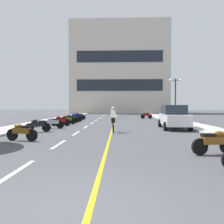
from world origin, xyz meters
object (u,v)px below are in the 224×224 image
object	(u,v)px
motorcycle_5	(61,121)
cyclist_rider	(113,119)
motorcycle_6	(67,119)
motorcycle_11	(147,115)
street_lamp_mid	(175,89)
parked_car_near	(174,117)
motorcycle_2	(22,132)
motorcycle_8	(75,117)
motorcycle_1	(214,141)
motorcycle_4	(53,122)
motorcycle_9	(75,117)
motorcycle_7	(71,118)
motorcycle_10	(79,116)
motorcycle_3	(38,125)

from	to	relation	value
motorcycle_5	cyclist_rider	distance (m)	6.37
motorcycle_6	motorcycle_11	size ratio (longest dim) A/B	0.99
street_lamp_mid	parked_car_near	xyz separation A→B (m)	(-2.13, -7.63, -2.69)
motorcycle_2	motorcycle_8	xyz separation A→B (m)	(-0.07, 13.19, 0.00)
parked_car_near	motorcycle_5	distance (m)	9.52
motorcycle_5	motorcycle_6	world-z (taller)	same
parked_car_near	motorcycle_2	bearing A→B (deg)	-146.65
street_lamp_mid	motorcycle_1	world-z (taller)	street_lamp_mid
parked_car_near	motorcycle_4	distance (m)	9.35
motorcycle_5	cyclist_rider	xyz separation A→B (m)	(4.72, -4.26, 0.41)
motorcycle_9	cyclist_rider	xyz separation A→B (m)	(4.82, -11.06, 0.41)
motorcycle_8	motorcycle_4	bearing A→B (deg)	-91.45
motorcycle_8	parked_car_near	bearing A→B (deg)	-38.26
street_lamp_mid	parked_car_near	distance (m)	8.37
motorcycle_6	motorcycle_7	bearing A→B (deg)	90.28
street_lamp_mid	motorcycle_11	world-z (taller)	street_lamp_mid
street_lamp_mid	motorcycle_10	world-z (taller)	street_lamp_mid
motorcycle_7	cyclist_rider	xyz separation A→B (m)	(4.61, -7.76, 0.41)
motorcycle_1	motorcycle_6	bearing A→B (deg)	124.06
parked_car_near	motorcycle_2	distance (m)	10.88
motorcycle_1	motorcycle_2	size ratio (longest dim) A/B	1.00
motorcycle_10	cyclist_rider	bearing A→B (deg)	-69.67
motorcycle_6	motorcycle_2	bearing A→B (deg)	-89.31
motorcycle_5	motorcycle_6	distance (m)	1.84
motorcycle_5	motorcycle_10	bearing A→B (deg)	90.00
motorcycle_9	motorcycle_7	bearing A→B (deg)	-86.34
motorcycle_9	motorcycle_10	world-z (taller)	same
motorcycle_2	motorcycle_4	xyz separation A→B (m)	(-0.25, 5.82, 0.00)
motorcycle_1	motorcycle_10	distance (m)	20.93
motorcycle_5	motorcycle_1	bearing A→B (deg)	-51.23
motorcycle_11	motorcycle_3	bearing A→B (deg)	-121.22
parked_car_near	motorcycle_3	distance (m)	9.96
motorcycle_5	motorcycle_11	world-z (taller)	same
motorcycle_6	cyclist_rider	bearing A→B (deg)	-52.92
motorcycle_4	motorcycle_9	world-z (taller)	same
motorcycle_5	motorcycle_6	size ratio (longest dim) A/B	1.03
motorcycle_4	motorcycle_3	bearing A→B (deg)	-98.38
street_lamp_mid	motorcycle_5	world-z (taller)	street_lamp_mid
motorcycle_7	motorcycle_8	bearing A→B (deg)	88.13
motorcycle_5	street_lamp_mid	bearing A→B (deg)	26.43
motorcycle_6	motorcycle_9	size ratio (longest dim) A/B	0.98
street_lamp_mid	motorcycle_2	distance (m)	17.91
street_lamp_mid	motorcycle_10	xyz separation A→B (m)	(-11.44, 2.79, -3.13)
motorcycle_9	motorcycle_2	bearing A→B (deg)	-88.69
motorcycle_10	motorcycle_6	bearing A→B (deg)	-89.02
motorcycle_1	motorcycle_11	bearing A→B (deg)	89.00
parked_car_near	motorcycle_6	distance (m)	9.95
motorcycle_7	motorcycle_6	bearing A→B (deg)	-89.72
motorcycle_4	cyclist_rider	world-z (taller)	cyclist_rider
motorcycle_2	motorcycle_10	world-z (taller)	same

